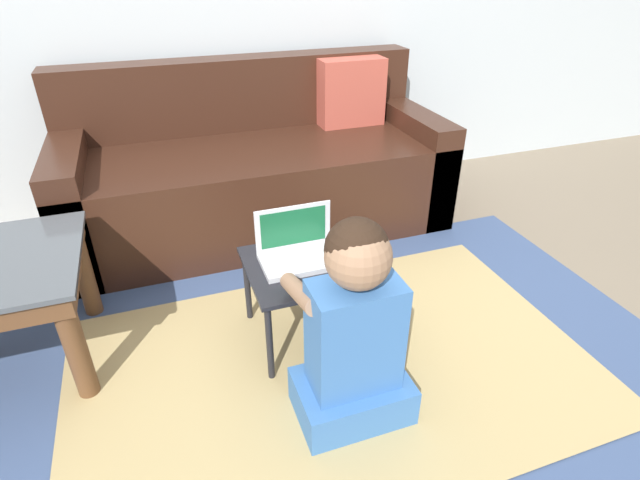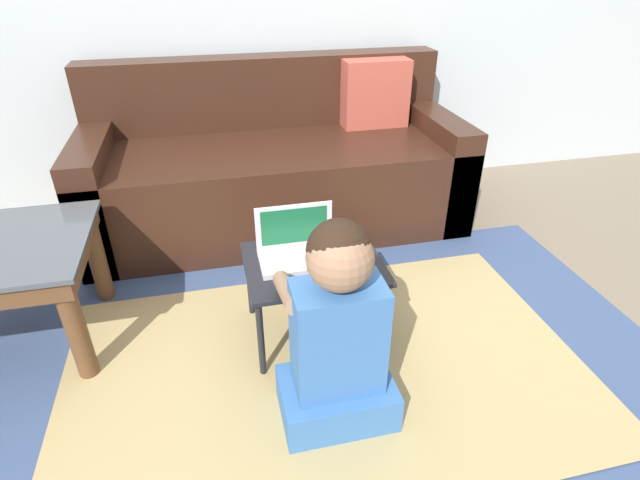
{
  "view_description": "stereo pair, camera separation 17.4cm",
  "coord_description": "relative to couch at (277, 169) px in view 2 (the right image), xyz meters",
  "views": [
    {
      "loc": [
        -0.57,
        -1.48,
        1.33
      ],
      "look_at": [
        -0.04,
        0.03,
        0.4
      ],
      "focal_mm": 28.0,
      "sensor_mm": 36.0,
      "label": 1
    },
    {
      "loc": [
        -0.4,
        -1.52,
        1.33
      ],
      "look_at": [
        -0.04,
        0.03,
        0.4
      ],
      "focal_mm": 28.0,
      "sensor_mm": 36.0,
      "label": 2
    }
  ],
  "objects": [
    {
      "name": "person_seated",
      "position": [
        -0.04,
        -1.41,
        0.04
      ],
      "size": [
        0.36,
        0.4,
        0.72
      ],
      "color": "#3D70B2",
      "rests_on": "ground_plane"
    },
    {
      "name": "computer_mouse",
      "position": [
        0.13,
        -1.03,
        0.06
      ],
      "size": [
        0.07,
        0.09,
        0.04
      ],
      "color": "black",
      "rests_on": "laptop_desk"
    },
    {
      "name": "area_rug",
      "position": [
        -0.02,
        -1.21,
        -0.29
      ],
      "size": [
        2.59,
        1.64,
        0.01
      ],
      "color": "#3D517A",
      "rests_on": "ground_plane"
    },
    {
      "name": "laptop_desk",
      "position": [
        -0.02,
        -1.01,
        -0.0
      ],
      "size": [
        0.5,
        0.4,
        0.34
      ],
      "color": "black",
      "rests_on": "ground_plane"
    },
    {
      "name": "ground_plane",
      "position": [
        0.05,
        -0.98,
        -0.3
      ],
      "size": [
        16.0,
        16.0,
        0.0
      ],
      "primitive_type": "plane",
      "color": "#7F705B"
    },
    {
      "name": "laptop",
      "position": [
        -0.07,
        -0.97,
        0.07
      ],
      "size": [
        0.29,
        0.18,
        0.19
      ],
      "color": "silver",
      "rests_on": "laptop_desk"
    },
    {
      "name": "couch",
      "position": [
        0.0,
        0.0,
        0.0
      ],
      "size": [
        1.94,
        0.82,
        0.84
      ],
      "color": "#381E14",
      "rests_on": "ground_plane"
    }
  ]
}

